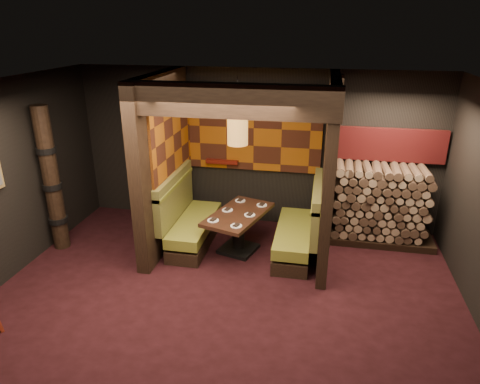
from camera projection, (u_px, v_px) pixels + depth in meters
The scene contains 19 objects.
floor at pixel (221, 307), 5.75m from camera, with size 6.50×5.50×0.02m, color black.
ceiling at pixel (217, 90), 4.69m from camera, with size 6.50×5.50×0.02m, color black.
wall_back at pixel (256, 149), 7.74m from camera, with size 6.50×0.02×2.85m, color black.
wall_front at pixel (116, 384), 2.71m from camera, with size 6.50×0.02×2.85m, color black.
partition_left at pixel (163, 163), 6.97m from camera, with size 0.20×2.20×2.85m, color black.
partition_right at pixel (328, 172), 6.54m from camera, with size 0.15×2.10×2.85m, color black.
header_beam at pixel (229, 101), 5.42m from camera, with size 2.85×0.18×0.44m, color black.
tapa_back_panel at pixel (254, 128), 7.55m from camera, with size 2.40×0.06×1.55m, color #934A0D.
tapa_side_panel at pixel (172, 135), 6.95m from camera, with size 0.04×1.85×1.45m, color #934A0D.
lacquer_shelf at pixel (222, 162), 7.84m from camera, with size 0.60×0.12×0.07m, color #57110B.
booth_bench_left at pixel (189, 221), 7.28m from camera, with size 0.68×1.60×1.14m.
booth_bench_right at pixel (300, 231), 6.94m from camera, with size 0.68×1.60×1.14m.
dining_table at pixel (238, 226), 7.00m from camera, with size 1.06×1.46×0.69m.
place_settings at pixel (238, 212), 6.91m from camera, with size 0.83×1.16×0.03m.
pendant_lamp at pixel (238, 130), 6.36m from camera, with size 0.31×0.31×1.01m.
totem_column at pixel (52, 181), 6.86m from camera, with size 0.31×0.31×2.40m.
firewood_stack at pixel (384, 205), 7.23m from camera, with size 1.73×0.70×1.36m.
mosaic_header at pixel (389, 145), 7.18m from camera, with size 1.83×0.10×0.56m, color maroon.
bay_front_post at pixel (334, 167), 6.76m from camera, with size 0.08×0.08×2.85m, color black.
Camera 1 is at (1.17, -4.64, 3.56)m, focal length 32.00 mm.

